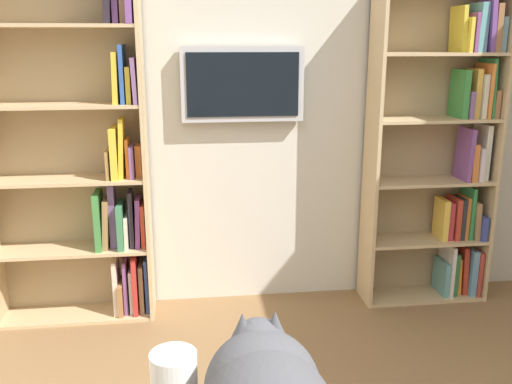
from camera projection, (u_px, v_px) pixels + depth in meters
wall_back at (252, 96)px, 3.51m from camera, size 4.52×0.06×2.70m
bookshelf_left at (446, 153)px, 3.59m from camera, size 0.81×0.28×2.02m
bookshelf_right at (85, 152)px, 3.31m from camera, size 0.95×0.28×2.21m
wall_mounted_tv at (243, 84)px, 3.40m from camera, size 0.75×0.07×0.45m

